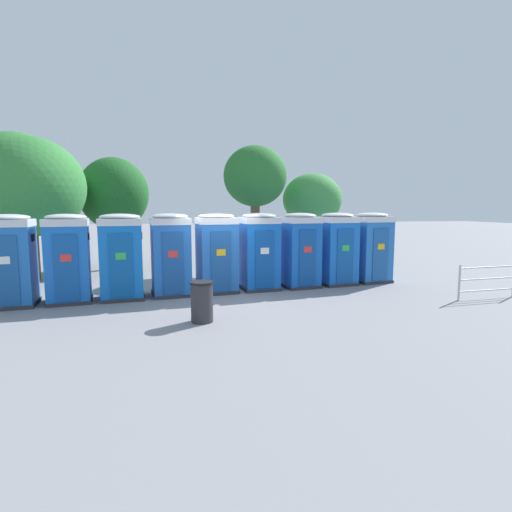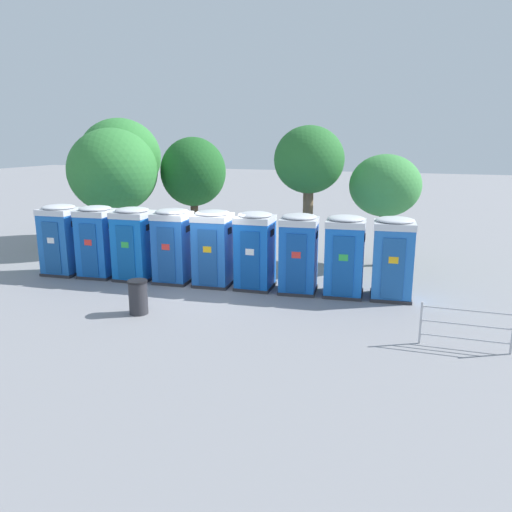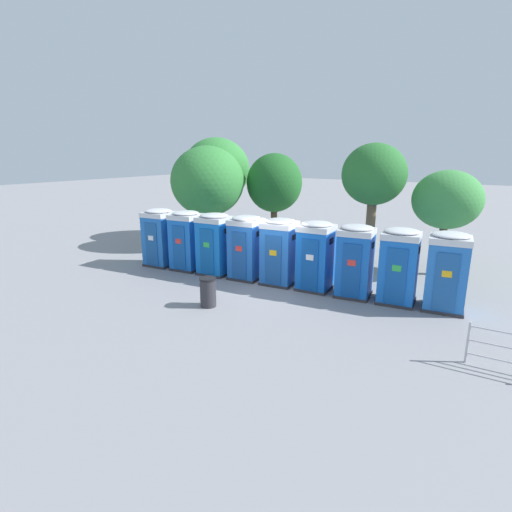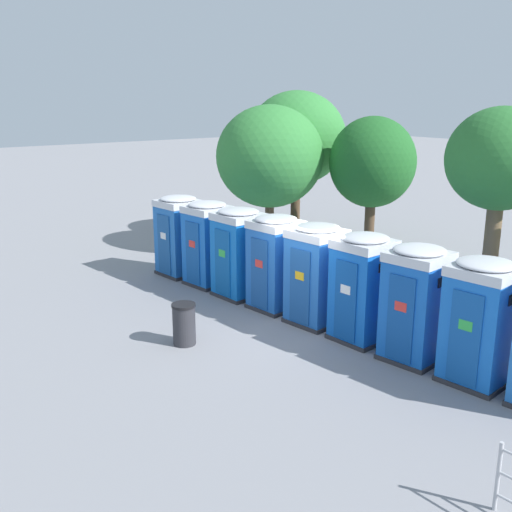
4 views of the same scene
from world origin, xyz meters
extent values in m
plane|color=gray|center=(0.00, 0.00, 0.00)|extent=(120.00, 120.00, 0.00)
cube|color=#2D2D33|center=(-5.79, -0.27, 0.05)|extent=(1.33, 1.31, 0.10)
cube|color=blue|center=(-5.79, -0.27, 1.15)|extent=(1.27, 1.25, 2.10)
cube|color=#174D93|center=(-5.73, -0.85, 1.07)|extent=(0.64, 0.09, 1.85)
cube|color=white|center=(-5.73, -0.87, 1.35)|extent=(0.28, 0.03, 0.20)
cube|color=black|center=(-5.20, -0.21, 1.89)|extent=(0.06, 0.36, 0.20)
cube|color=silver|center=(-5.79, -0.27, 2.30)|extent=(1.31, 1.28, 0.20)
ellipsoid|color=silver|center=(-5.79, -0.27, 2.45)|extent=(1.24, 1.22, 0.18)
cube|color=#2D2D33|center=(-4.35, -0.10, 0.05)|extent=(1.32, 1.33, 0.10)
cube|color=blue|center=(-4.35, -0.10, 1.15)|extent=(1.26, 1.27, 2.10)
cube|color=#124C9D|center=(-4.28, -0.69, 1.07)|extent=(0.62, 0.10, 1.85)
cube|color=red|center=(-4.28, -0.70, 1.35)|extent=(0.28, 0.04, 0.20)
cube|color=black|center=(-3.78, -0.04, 1.89)|extent=(0.07, 0.36, 0.20)
cube|color=silver|center=(-4.35, -0.10, 2.30)|extent=(1.29, 1.30, 0.20)
ellipsoid|color=silver|center=(-4.35, -0.10, 2.45)|extent=(1.23, 1.24, 0.18)
cube|color=#2D2D33|center=(-2.91, 0.01, 0.05)|extent=(1.32, 1.28, 0.10)
cube|color=blue|center=(-2.91, 0.01, 1.15)|extent=(1.26, 1.22, 2.10)
cube|color=#0D51A1|center=(-2.87, -0.58, 1.07)|extent=(0.65, 0.08, 1.85)
cube|color=green|center=(-2.86, -0.60, 1.35)|extent=(0.28, 0.03, 0.20)
cube|color=black|center=(-2.31, 0.05, 1.89)|extent=(0.05, 0.36, 0.20)
cube|color=silver|center=(-2.91, 0.01, 2.30)|extent=(1.30, 1.26, 0.20)
ellipsoid|color=silver|center=(-2.91, 0.01, 2.45)|extent=(1.23, 1.20, 0.18)
cube|color=#2D2D33|center=(-1.47, 0.18, 0.05)|extent=(1.28, 1.31, 0.10)
cube|color=blue|center=(-1.47, 0.18, 1.15)|extent=(1.22, 1.24, 2.10)
cube|color=#174A94|center=(-1.41, -0.40, 1.07)|extent=(0.61, 0.09, 1.85)
cube|color=red|center=(-1.41, -0.42, 1.35)|extent=(0.28, 0.04, 0.20)
cube|color=black|center=(-0.90, 0.24, 1.89)|extent=(0.06, 0.36, 0.20)
cube|color=silver|center=(-1.47, 0.18, 2.30)|extent=(1.26, 1.28, 0.20)
ellipsoid|color=silver|center=(-1.47, 0.18, 2.45)|extent=(1.20, 1.22, 0.18)
cube|color=#2D2D33|center=(-0.03, 0.31, 0.05)|extent=(1.33, 1.32, 0.10)
cube|color=blue|center=(-0.03, 0.31, 1.15)|extent=(1.27, 1.26, 2.10)
cube|color=#194C95|center=(0.03, -0.27, 1.07)|extent=(0.63, 0.10, 1.85)
cube|color=yellow|center=(0.04, -0.29, 1.35)|extent=(0.28, 0.04, 0.20)
cube|color=black|center=(0.56, 0.38, 1.89)|extent=(0.06, 0.36, 0.20)
cube|color=silver|center=(-0.03, 0.31, 2.30)|extent=(1.31, 1.30, 0.20)
ellipsoid|color=silver|center=(-0.03, 0.31, 2.45)|extent=(1.24, 1.23, 0.18)
cube|color=#2D2D33|center=(1.41, 0.45, 0.05)|extent=(1.25, 1.27, 0.10)
cube|color=blue|center=(1.41, 0.45, 1.15)|extent=(1.19, 1.21, 2.10)
cube|color=#0D469A|center=(1.45, -0.14, 1.07)|extent=(0.62, 0.07, 1.85)
cube|color=white|center=(1.45, -0.16, 1.35)|extent=(0.28, 0.03, 0.20)
cube|color=black|center=(1.98, 0.48, 1.89)|extent=(0.05, 0.36, 0.20)
cube|color=silver|center=(1.41, 0.45, 2.30)|extent=(1.23, 1.25, 0.20)
ellipsoid|color=silver|center=(1.41, 0.45, 2.45)|extent=(1.17, 1.19, 0.18)
cube|color=#2D2D33|center=(2.86, 0.55, 0.05)|extent=(1.32, 1.34, 0.10)
cube|color=blue|center=(2.86, 0.55, 1.15)|extent=(1.26, 1.28, 2.10)
cube|color=#104798|center=(2.93, -0.03, 1.07)|extent=(0.61, 0.11, 1.85)
cube|color=red|center=(2.94, -0.05, 1.35)|extent=(0.28, 0.05, 0.20)
cube|color=black|center=(3.42, 0.62, 1.89)|extent=(0.07, 0.36, 0.20)
cube|color=silver|center=(2.86, 0.55, 2.30)|extent=(1.30, 1.32, 0.20)
ellipsoid|color=silver|center=(2.86, 0.55, 2.45)|extent=(1.23, 1.25, 0.18)
cube|color=#2D2D33|center=(4.29, 0.70, 0.05)|extent=(1.33, 1.32, 0.10)
cube|color=blue|center=(4.29, 0.70, 1.15)|extent=(1.27, 1.26, 2.10)
cube|color=#114DA0|center=(4.36, 0.12, 1.07)|extent=(0.63, 0.10, 1.85)
cube|color=green|center=(4.36, 0.10, 1.35)|extent=(0.28, 0.04, 0.20)
cube|color=black|center=(4.88, 0.77, 1.89)|extent=(0.06, 0.36, 0.20)
cube|color=silver|center=(4.29, 0.70, 2.30)|extent=(1.30, 1.30, 0.20)
ellipsoid|color=silver|center=(4.29, 0.70, 2.45)|extent=(1.24, 1.23, 0.18)
cube|color=#2D2D33|center=(5.73, 0.89, 0.05)|extent=(1.37, 1.34, 0.10)
cube|color=blue|center=(5.73, 0.89, 1.15)|extent=(1.30, 1.27, 2.10)
cube|color=#1B529A|center=(5.80, 0.31, 1.07)|extent=(0.65, 0.11, 1.85)
cube|color=yellow|center=(5.80, 0.29, 1.35)|extent=(0.28, 0.04, 0.20)
cube|color=black|center=(6.33, 0.96, 1.89)|extent=(0.07, 0.36, 0.20)
cube|color=silver|center=(5.73, 0.89, 2.30)|extent=(1.34, 1.31, 0.20)
ellipsoid|color=silver|center=(5.73, 0.89, 2.45)|extent=(1.28, 1.25, 0.18)
cylinder|color=#4C3826|center=(-3.74, 6.26, 1.24)|extent=(0.35, 0.35, 2.47)
ellipsoid|color=#1E5B23|center=(-3.74, 6.26, 3.33)|extent=(2.98, 2.98, 3.12)
cylinder|color=#4C3826|center=(-7.44, 5.97, 1.49)|extent=(0.37, 0.37, 2.98)
ellipsoid|color=#337F38|center=(-7.44, 5.97, 3.97)|extent=(3.82, 3.82, 3.59)
cylinder|color=#4C3826|center=(4.97, 4.95, 1.23)|extent=(0.31, 0.31, 2.46)
ellipsoid|color=#3D8C42|center=(4.97, 4.95, 3.10)|extent=(2.68, 2.68, 2.33)
cylinder|color=brown|center=(-6.34, 3.79, 1.24)|extent=(0.32, 0.32, 2.48)
ellipsoid|color=#337F38|center=(-6.34, 3.79, 3.47)|extent=(3.81, 3.81, 3.60)
cylinder|color=brown|center=(2.17, 4.34, 1.67)|extent=(0.40, 0.40, 3.34)
ellipsoid|color=#286B2D|center=(2.17, 4.34, 4.04)|extent=(2.67, 2.67, 2.55)
cylinder|color=#2D2D33|center=(-0.82, -3.02, 0.46)|extent=(0.53, 0.53, 0.91)
cylinder|color=black|center=(-0.82, -3.02, 0.94)|extent=(0.56, 0.56, 0.06)
cylinder|color=#B7B7BC|center=(6.74, -2.49, 0.53)|extent=(0.06, 0.06, 1.05)
cylinder|color=#B7B7BC|center=(7.74, -2.46, 0.95)|extent=(2.00, 0.11, 0.04)
cylinder|color=#B7B7BC|center=(7.74, -2.46, 0.60)|extent=(2.00, 0.11, 0.04)
cylinder|color=#B7B7BC|center=(7.74, -2.46, 0.25)|extent=(2.00, 0.11, 0.04)
camera|label=1|loc=(-1.66, -12.34, 2.70)|focal=28.00mm
camera|label=2|loc=(6.89, -14.43, 4.85)|focal=35.00mm
camera|label=3|loc=(7.18, -12.55, 4.92)|focal=28.00mm
camera|label=4|loc=(10.43, -9.39, 5.54)|focal=42.00mm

